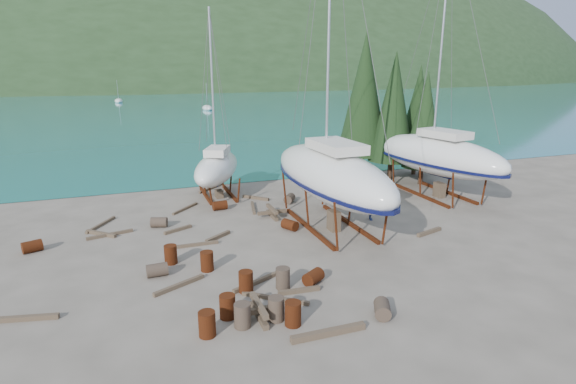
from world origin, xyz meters
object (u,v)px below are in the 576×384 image
object	(u,v)px
small_sailboat_shore	(217,167)
large_sailboat_far	(437,155)
worker	(371,206)
large_sailboat_near	(330,174)

from	to	relation	value
small_sailboat_shore	large_sailboat_far	bearing A→B (deg)	4.94
small_sailboat_shore	worker	world-z (taller)	small_sailboat_shore
worker	large_sailboat_far	bearing A→B (deg)	-45.19
large_sailboat_near	large_sailboat_far	bearing A→B (deg)	17.81
large_sailboat_near	worker	bearing A→B (deg)	4.90
large_sailboat_near	small_sailboat_shore	bearing A→B (deg)	116.94
large_sailboat_far	small_sailboat_shore	xyz separation A→B (m)	(-14.45, 5.02, -0.84)
small_sailboat_shore	worker	distance (m)	11.16
large_sailboat_near	worker	distance (m)	3.66
large_sailboat_near	small_sailboat_shore	size ratio (longest dim) A/B	1.54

